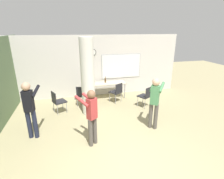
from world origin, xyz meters
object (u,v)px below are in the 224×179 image
chair_table_right (117,91)px  person_playing_front (91,114)px  folding_table (107,84)px  person_watching_back (30,106)px  chair_mid_room (146,95)px  chair_table_left (82,94)px  chair_near_pillar (58,100)px  person_playing_side (155,100)px  bottle_on_table (105,80)px

chair_table_right → person_playing_front: (-1.43, -2.68, 0.43)m
folding_table → person_watching_back: bearing=-137.9°
chair_mid_room → chair_table_left: same height
chair_near_pillar → chair_table_right: size_ratio=1.00×
chair_near_pillar → person_playing_side: bearing=-31.0°
chair_near_pillar → chair_table_left: size_ratio=1.00×
chair_table_right → person_playing_front: size_ratio=0.54×
person_watching_back → person_playing_front: bearing=-24.7°
chair_table_left → person_watching_back: bearing=-130.1°
chair_table_right → chair_mid_room: bearing=-36.6°
chair_table_right → person_playing_side: (0.59, -2.29, 0.47)m
chair_near_pillar → chair_table_left: bearing=24.9°
folding_table → chair_near_pillar: 2.40m
bottle_on_table → person_playing_side: person_playing_side is taller
chair_table_right → bottle_on_table: bearing=117.5°
chair_near_pillar → person_playing_side: 3.55m
person_playing_side → chair_mid_room: bearing=74.7°
chair_mid_room → chair_table_right: bearing=143.4°
person_watching_back → person_playing_side: bearing=-5.7°
chair_near_pillar → chair_mid_room: (3.44, -0.28, 0.00)m
person_playing_front → person_playing_side: person_playing_side is taller
folding_table → chair_table_right: bearing=-64.5°
bottle_on_table → person_watching_back: (-2.71, -2.61, 0.17)m
person_playing_front → folding_table: bearing=70.7°
chair_table_left → person_playing_side: 3.10m
chair_near_pillar → chair_table_right: bearing=11.1°
folding_table → bottle_on_table: (-0.07, 0.09, 0.16)m
chair_near_pillar → person_watching_back: person_watching_back is taller
chair_mid_room → person_playing_front: bearing=-141.7°
chair_near_pillar → chair_table_left: (0.94, 0.44, 0.00)m
chair_mid_room → person_playing_side: size_ratio=0.52×
bottle_on_table → person_playing_side: bearing=-72.4°
chair_mid_room → person_watching_back: bearing=-164.0°
chair_table_right → person_playing_side: bearing=-75.5°
person_playing_side → folding_table: bearing=106.9°
bottle_on_table → person_playing_front: size_ratio=0.17×
bottle_on_table → chair_near_pillar: (-2.07, -1.16, -0.32)m
bottle_on_table → chair_table_right: bottle_on_table is taller
bottle_on_table → chair_mid_room: bottle_on_table is taller
person_playing_side → chair_table_left: bearing=132.6°
person_watching_back → bottle_on_table: bearing=43.8°
chair_mid_room → person_playing_side: bearing=-105.3°
chair_near_pillar → chair_mid_room: size_ratio=1.00×
chair_table_right → person_watching_back: (-3.07, -1.93, 0.49)m
folding_table → bottle_on_table: 0.20m
person_playing_front → bottle_on_table: bearing=72.3°
bottle_on_table → person_watching_back: size_ratio=0.16×
folding_table → bottle_on_table: bearing=128.4°
person_watching_back → chair_table_right: bearing=32.1°
person_playing_front → person_watching_back: size_ratio=0.94×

